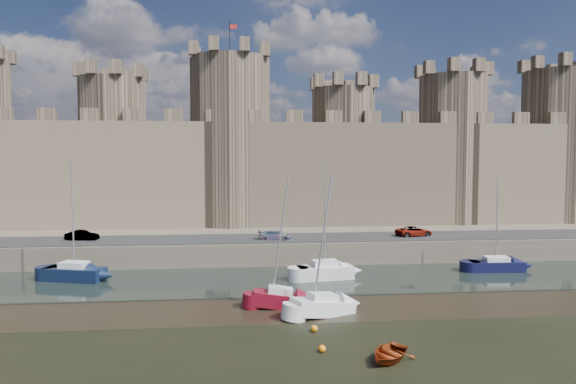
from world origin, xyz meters
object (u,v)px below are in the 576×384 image
Objects in this scene: sailboat_2 at (325,270)px; sailboat_4 at (280,298)px; car_1 at (82,235)px; sailboat_3 at (496,264)px; sailboat_1 at (74,272)px; car_2 at (275,235)px; car_3 at (414,232)px; sailboat_5 at (323,305)px.

sailboat_2 is 1.14× the size of sailboat_4.
car_1 is 44.75m from sailboat_3.
car_1 is 9.39m from sailboat_1.
car_2 is at bearing -86.09° from car_1.
sailboat_1 is 0.99× the size of sailboat_2.
car_1 is 0.31× the size of sailboat_1.
sailboat_1 is 1.19× the size of sailboat_3.
sailboat_1 is (1.85, -8.93, -2.21)m from car_1.
sailboat_2 is (-12.30, -9.91, -2.21)m from car_3.
sailboat_1 is at bearing 90.39° from car_3.
car_2 is 10.01m from sailboat_2.
sailboat_4 is 3.73m from sailboat_5.
car_1 is at bearing 171.84° from sailboat_3.
sailboat_2 reaches higher than car_3.
sailboat_2 reaches higher than car_2.
sailboat_3 is at bearing -156.90° from car_3.
sailboat_2 reaches higher than sailboat_3.
sailboat_4 is (18.79, -10.41, -0.13)m from sailboat_1.
sailboat_1 is 23.86m from sailboat_2.
sailboat_1 is (-19.69, -7.26, -2.18)m from car_2.
sailboat_5 is (-20.21, -12.81, -0.00)m from sailboat_3.
sailboat_2 reaches higher than sailboat_5.
sailboat_2 reaches higher than sailboat_1.
car_3 reaches higher than car_2.
car_1 is at bearing 149.38° from sailboat_2.
sailboat_3 is (18.15, 1.74, -0.14)m from sailboat_2.
car_3 is at bearing 50.18° from sailboat_4.
car_2 is at bearing 90.06° from sailboat_4.
sailboat_3 is at bearing -2.81° from sailboat_2.
sailboat_1 reaches higher than sailboat_3.
car_1 is 28.38m from sailboat_4.
sailboat_2 is (23.81, -1.61, 0.02)m from sailboat_1.
sailboat_2 is 1.11× the size of sailboat_5.
sailboat_4 is 0.98× the size of sailboat_5.
car_1 is 0.31× the size of sailboat_2.
sailboat_1 reaches higher than car_3.
car_2 is (21.54, -1.67, -0.04)m from car_1.
sailboat_2 is (4.12, -8.86, -2.16)m from car_2.
car_2 is at bearing 106.64° from sailboat_2.
sailboat_3 is at bearing 10.15° from sailboat_5.
sailboat_3 is (22.28, -7.12, -2.30)m from car_2.
car_1 is at bearing 117.01° from sailboat_1.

